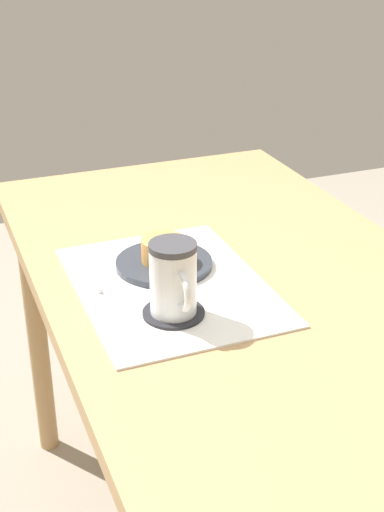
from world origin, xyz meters
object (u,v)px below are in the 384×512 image
(coffee_mug, at_px, (174,279))
(pastry_plate, at_px, (164,263))
(dining_table, at_px, (255,332))
(pastry, at_px, (164,250))

(coffee_mug, bearing_deg, pastry_plate, 165.89)
(dining_table, distance_m, pastry_plate, 0.20)
(pastry_plate, bearing_deg, dining_table, 41.62)
(dining_table, xyz_separation_m, pastry, (-0.13, -0.12, 0.12))
(pastry_plate, height_order, coffee_mug, coffee_mug)
(pastry, bearing_deg, pastry_plate, 0.00)
(dining_table, distance_m, pastry, 0.22)
(dining_table, bearing_deg, pastry, -138.38)
(pastry_plate, height_order, pastry, pastry)
(coffee_mug, bearing_deg, dining_table, 100.24)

